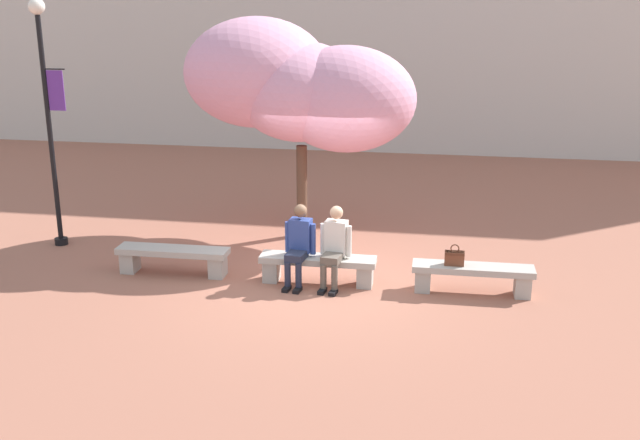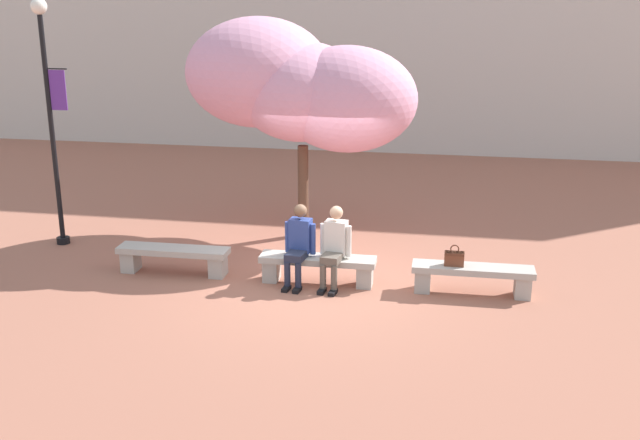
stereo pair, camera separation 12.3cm
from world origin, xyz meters
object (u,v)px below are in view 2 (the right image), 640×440
object	(u,v)px
stone_bench_center	(473,275)
lamp_post_with_banner	(49,102)
person_seated_left	(299,242)
cherry_tree_main	(298,86)
handbag	(454,258)
stone_bench_west_end	(173,256)
stone_bench_near_west	(318,265)
person_seated_right	(334,244)

from	to	relation	value
stone_bench_center	lamp_post_with_banner	size ratio (longest dim) A/B	0.42
person_seated_left	cherry_tree_main	distance (m)	3.30
person_seated_left	handbag	size ratio (longest dim) A/B	3.81
person_seated_left	handbag	bearing A→B (deg)	0.70
stone_bench_west_end	cherry_tree_main	size ratio (longest dim) A/B	0.43
stone_bench_near_west	person_seated_left	world-z (taller)	person_seated_left
person_seated_right	stone_bench_center	bearing A→B (deg)	1.40
stone_bench_near_west	cherry_tree_main	distance (m)	3.59
stone_bench_near_west	handbag	xyz separation A→B (m)	(2.14, -0.02, 0.27)
cherry_tree_main	stone_bench_near_west	bearing A→B (deg)	-71.00
stone_bench_near_west	person_seated_left	bearing A→B (deg)	-169.83
stone_bench_west_end	stone_bench_near_west	xyz separation A→B (m)	(2.44, 0.00, 0.00)
stone_bench_west_end	person_seated_left	distance (m)	2.18
stone_bench_west_end	handbag	size ratio (longest dim) A/B	5.50
stone_bench_center	handbag	world-z (taller)	handbag
stone_bench_west_end	lamp_post_with_banner	bearing A→B (deg)	157.09
person_seated_left	person_seated_right	bearing A→B (deg)	0.01
stone_bench_west_end	person_seated_right	distance (m)	2.74
stone_bench_center	stone_bench_near_west	bearing A→B (deg)	180.00
lamp_post_with_banner	stone_bench_near_west	bearing A→B (deg)	-12.30
handbag	lamp_post_with_banner	xyz separation A→B (m)	(-7.17, 1.12, 2.05)
cherry_tree_main	person_seated_left	bearing A→B (deg)	-77.84
person_seated_left	lamp_post_with_banner	size ratio (longest dim) A/B	0.29
stone_bench_west_end	stone_bench_center	world-z (taller)	same
person_seated_left	cherry_tree_main	xyz separation A→B (m)	(-0.53, 2.44, 2.16)
stone_bench_near_west	lamp_post_with_banner	distance (m)	5.65
person_seated_right	cherry_tree_main	xyz separation A→B (m)	(-1.10, 2.44, 2.16)
stone_bench_center	person_seated_right	size ratio (longest dim) A/B	1.45
person_seated_left	person_seated_right	xyz separation A→B (m)	(0.57, 0.00, 0.00)
stone_bench_west_end	person_seated_right	world-z (taller)	person_seated_right
stone_bench_center	person_seated_right	bearing A→B (deg)	-178.60
stone_bench_center	cherry_tree_main	world-z (taller)	cherry_tree_main
person_seated_right	handbag	bearing A→B (deg)	0.91
stone_bench_near_west	lamp_post_with_banner	size ratio (longest dim) A/B	0.42
handbag	lamp_post_with_banner	distance (m)	7.54
stone_bench_west_end	stone_bench_near_west	distance (m)	2.44
stone_bench_center	person_seated_right	xyz separation A→B (m)	(-2.16, -0.05, 0.39)
stone_bench_center	cherry_tree_main	xyz separation A→B (m)	(-3.26, 2.39, 2.55)
stone_bench_near_west	handbag	size ratio (longest dim) A/B	5.50
stone_bench_center	lamp_post_with_banner	distance (m)	7.90
cherry_tree_main	stone_bench_center	bearing A→B (deg)	-36.24
lamp_post_with_banner	handbag	bearing A→B (deg)	-8.88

